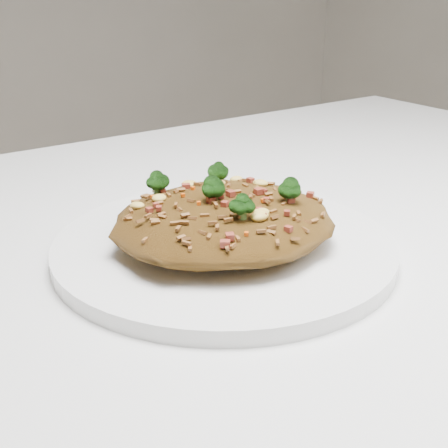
{
  "coord_description": "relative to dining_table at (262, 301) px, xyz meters",
  "views": [
    {
      "loc": [
        -0.37,
        -0.45,
        0.99
      ],
      "look_at": [
        -0.08,
        -0.04,
        0.78
      ],
      "focal_mm": 50.0,
      "sensor_mm": 36.0,
      "label": 1
    }
  ],
  "objects": [
    {
      "name": "fried_rice",
      "position": [
        -0.08,
        -0.04,
        0.13
      ],
      "size": [
        0.2,
        0.18,
        0.06
      ],
      "color": "brown",
      "rests_on": "plate"
    },
    {
      "name": "dining_table",
      "position": [
        0.0,
        0.0,
        0.0
      ],
      "size": [
        1.2,
        0.8,
        0.75
      ],
      "color": "white",
      "rests_on": "ground"
    },
    {
      "name": "fork",
      "position": [
        -0.02,
        0.02,
        0.11
      ],
      "size": [
        0.16,
        0.03,
        0.0
      ],
      "rotation": [
        0.0,
        0.0,
        -0.11
      ],
      "color": "silver",
      "rests_on": "plate"
    },
    {
      "name": "plate",
      "position": [
        -0.08,
        -0.04,
        0.1
      ],
      "size": [
        0.3,
        0.3,
        0.01
      ],
      "primitive_type": "cylinder",
      "color": "white",
      "rests_on": "dining_table"
    }
  ]
}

